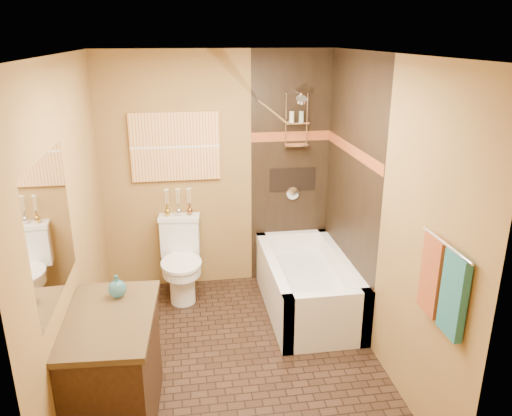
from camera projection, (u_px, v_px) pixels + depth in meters
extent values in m
plane|color=black|center=(236.00, 361.00, 4.25)|extent=(3.00, 3.00, 0.00)
cube|color=olive|center=(72.00, 233.00, 3.66)|extent=(0.02, 3.00, 2.50)
cube|color=olive|center=(383.00, 216.00, 4.01)|extent=(0.02, 3.00, 2.50)
cube|color=olive|center=(218.00, 173.00, 5.23)|extent=(2.40, 0.02, 2.50)
cube|color=olive|center=(269.00, 333.00, 2.44)|extent=(2.40, 0.02, 2.50)
plane|color=silver|center=(232.00, 54.00, 3.42)|extent=(3.00, 3.00, 0.00)
cube|color=black|center=(290.00, 170.00, 5.33)|extent=(0.85, 0.01, 2.50)
cube|color=black|center=(350.00, 189.00, 4.71)|extent=(0.01, 1.50, 2.50)
cube|color=maroon|center=(292.00, 136.00, 5.20)|extent=(0.85, 0.01, 0.10)
cube|color=maroon|center=(352.00, 150.00, 4.58)|extent=(0.01, 1.50, 0.10)
cube|color=black|center=(293.00, 179.00, 5.37)|extent=(0.50, 0.01, 0.25)
cylinder|color=silver|center=(298.00, 93.00, 4.94)|extent=(0.02, 0.26, 0.02)
cylinder|color=silver|center=(301.00, 100.00, 4.81)|extent=(0.11, 0.11, 0.09)
cylinder|color=silver|center=(293.00, 193.00, 5.40)|extent=(0.14, 0.02, 0.14)
cylinder|color=silver|center=(269.00, 108.00, 4.34)|extent=(0.03, 1.55, 0.03)
cylinder|color=silver|center=(447.00, 245.00, 2.96)|extent=(0.02, 0.55, 0.02)
cube|color=#1D5D62|center=(454.00, 295.00, 2.93)|extent=(0.05, 0.22, 0.52)
cube|color=#91391A|center=(432.00, 275.00, 3.17)|extent=(0.05, 0.22, 0.52)
cube|color=#CA752F|center=(175.00, 147.00, 5.05)|extent=(0.90, 0.04, 0.70)
cube|color=white|center=(52.00, 229.00, 3.06)|extent=(0.01, 1.00, 0.90)
cube|color=white|center=(327.00, 322.00, 4.32)|extent=(0.80, 0.10, 0.55)
cube|color=white|center=(291.00, 255.00, 5.62)|extent=(0.80, 0.10, 0.55)
cube|color=white|center=(272.00, 286.00, 4.92)|extent=(0.10, 1.50, 0.55)
cube|color=white|center=(341.00, 281.00, 5.02)|extent=(0.10, 1.50, 0.55)
cube|color=white|center=(307.00, 293.00, 5.01)|extent=(0.64, 1.34, 0.35)
cube|color=white|center=(180.00, 237.00, 5.28)|extent=(0.42, 0.22, 0.40)
cube|color=white|center=(179.00, 218.00, 5.21)|extent=(0.44, 0.24, 0.04)
cylinder|color=white|center=(182.00, 284.00, 5.12)|extent=(0.25, 0.25, 0.40)
cylinder|color=white|center=(182.00, 268.00, 5.06)|extent=(0.39, 0.39, 0.11)
cylinder|color=white|center=(181.00, 263.00, 5.04)|extent=(0.41, 0.41, 0.03)
cube|color=black|center=(113.00, 373.00, 3.46)|extent=(0.62, 0.95, 0.82)
cube|color=black|center=(108.00, 319.00, 3.32)|extent=(0.65, 1.01, 0.04)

